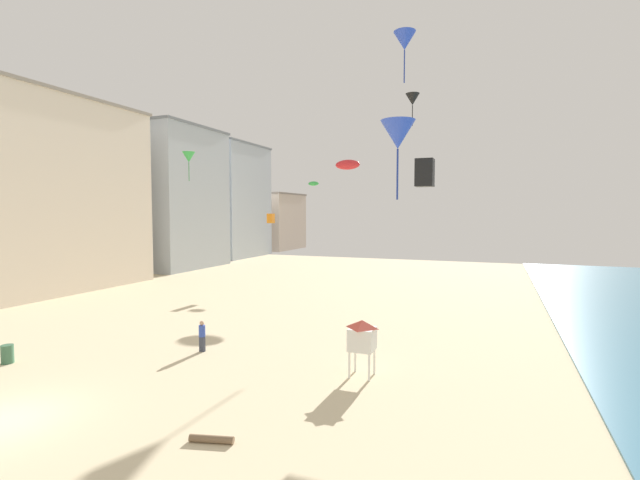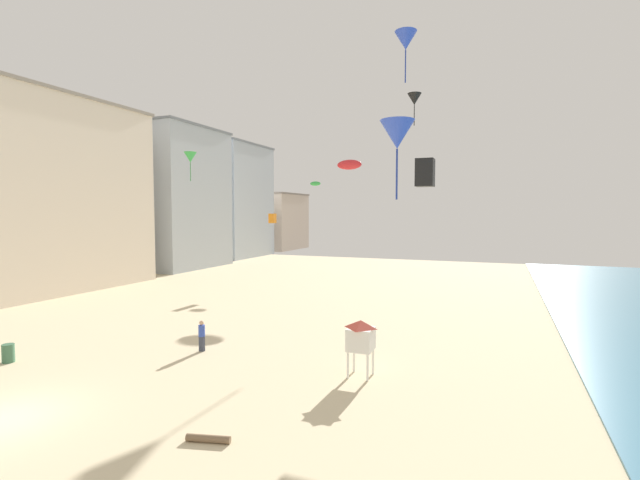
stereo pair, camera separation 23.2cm
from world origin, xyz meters
name	(u,v)px [view 1 (the left image)]	position (x,y,z in m)	size (l,w,h in m)	color
ground_plane	(3,422)	(0.00, 0.00, 0.00)	(120.00, 120.00, 0.00)	beige
boardwalk_hotel_near	(18,196)	(-27.33, 20.12, 8.98)	(17.20, 18.15, 17.94)	silver
boardwalk_hotel_mid	(154,198)	(-27.33, 38.93, 9.26)	(16.08, 13.10, 18.50)	#ADB7C1
boardwalk_hotel_far	(219,201)	(-27.33, 54.60, 9.25)	(13.13, 13.13, 18.48)	#ADB7C1
boardwalk_hotel_distant	(266,221)	(-27.33, 70.94, 5.56)	(12.53, 12.94, 11.11)	#C6B29E
kite_flyer	(202,334)	(1.69, 9.30, 0.92)	(0.34, 0.34, 1.64)	#383D4C
lifeguard_stand	(362,336)	(10.56, 8.85, 1.84)	(1.10, 1.10, 2.55)	white
beach_trash_bin	(7,354)	(-6.04, 4.30, 0.45)	(0.56, 0.56, 0.90)	#3D6B4C
driftwood_log	(212,439)	(7.71, 1.42, 0.12)	(0.24, 0.24, 1.45)	#7A6047
kite_blue_delta	(398,135)	(11.37, 12.28, 11.20)	(1.73, 1.73, 3.94)	blue
kite_green_delta	(189,157)	(-9.42, 23.06, 12.21)	(1.12, 1.12, 2.56)	green
kite_black_delta	(413,99)	(7.46, 38.85, 19.34)	(1.49, 1.49, 3.38)	black
kite_black_box	(425,173)	(11.86, 18.13, 9.78)	(1.08, 1.08, 1.70)	black
kite_blue_delta_2	(405,41)	(9.02, 25.98, 20.79)	(1.74, 1.74, 3.96)	blue
kite_green_parafoil	(314,184)	(-4.02, 39.09, 10.71)	(1.31, 0.36, 0.51)	green
kite_orange_box	(271,218)	(-5.67, 31.41, 6.73)	(0.62, 0.62, 0.98)	orange
kite_red_parafoil	(348,165)	(1.18, 35.94, 12.41)	(2.71, 0.75, 1.05)	red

